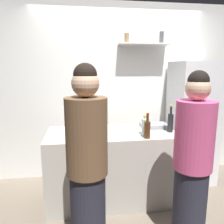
% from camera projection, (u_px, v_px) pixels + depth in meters
% --- Properties ---
extents(ground_plane, '(5.28, 5.28, 0.00)m').
position_uv_depth(ground_plane, '(136.00, 220.00, 2.49)').
color(ground_plane, '#726656').
extents(back_wall_assembly, '(4.80, 0.32, 2.60)m').
position_uv_depth(back_wall_assembly, '(118.00, 92.00, 3.45)').
color(back_wall_assembly, white).
rests_on(back_wall_assembly, ground).
extents(refrigerator, '(0.58, 0.63, 1.75)m').
position_uv_depth(refrigerator, '(192.00, 122.00, 3.29)').
color(refrigerator, white).
rests_on(refrigerator, ground).
extents(counter, '(1.58, 0.75, 0.89)m').
position_uv_depth(counter, '(112.00, 166.00, 2.84)').
color(counter, '#B7B2A8').
rests_on(counter, ground).
extents(baking_pan, '(0.34, 0.24, 0.05)m').
position_uv_depth(baking_pan, '(154.00, 126.00, 2.95)').
color(baking_pan, gray).
rests_on(baking_pan, counter).
extents(utensil_holder, '(0.12, 0.12, 0.21)m').
position_uv_depth(utensil_holder, '(82.00, 129.00, 2.66)').
color(utensil_holder, '#B2B2B7').
rests_on(utensil_holder, counter).
extents(wine_bottle_amber_glass, '(0.07, 0.07, 0.28)m').
position_uv_depth(wine_bottle_amber_glass, '(147.00, 129.00, 2.49)').
color(wine_bottle_amber_glass, '#472814').
rests_on(wine_bottle_amber_glass, counter).
extents(wine_bottle_pale_glass, '(0.07, 0.07, 0.29)m').
position_uv_depth(wine_bottle_pale_glass, '(88.00, 119.00, 2.97)').
color(wine_bottle_pale_glass, '#B2BFB2').
rests_on(wine_bottle_pale_glass, counter).
extents(wine_bottle_dark_glass, '(0.07, 0.07, 0.33)m').
position_uv_depth(wine_bottle_dark_glass, '(170.00, 122.00, 2.73)').
color(wine_bottle_dark_glass, black).
rests_on(wine_bottle_dark_glass, counter).
extents(water_bottle_plastic, '(0.09, 0.09, 0.24)m').
position_uv_depth(water_bottle_plastic, '(145.00, 126.00, 2.61)').
color(water_bottle_plastic, silver).
rests_on(water_bottle_plastic, counter).
extents(person_brown_jacket, '(0.34, 0.34, 1.70)m').
position_uv_depth(person_brown_jacket, '(87.00, 168.00, 1.85)').
color(person_brown_jacket, '#262633').
rests_on(person_brown_jacket, ground).
extents(person_pink_top, '(0.34, 0.34, 1.64)m').
position_uv_depth(person_pink_top, '(192.00, 164.00, 2.00)').
color(person_pink_top, '#262633').
rests_on(person_pink_top, ground).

